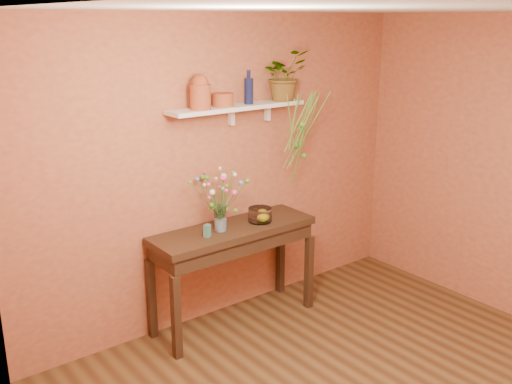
% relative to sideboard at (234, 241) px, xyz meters
% --- Properties ---
extents(room, '(4.04, 4.04, 2.70)m').
position_rel_sideboard_xyz_m(room, '(0.10, -1.74, 0.57)').
color(room, brown).
rests_on(room, ground).
extents(sideboard, '(1.50, 0.48, 0.91)m').
position_rel_sideboard_xyz_m(sideboard, '(0.00, 0.00, 0.00)').
color(sideboard, '#382515').
rests_on(sideboard, ground).
extents(wall_shelf, '(1.30, 0.24, 0.19)m').
position_rel_sideboard_xyz_m(wall_shelf, '(0.16, 0.14, 1.14)').
color(wall_shelf, white).
rests_on(wall_shelf, room).
extents(terracotta_jug, '(0.21, 0.21, 0.28)m').
position_rel_sideboard_xyz_m(terracotta_jug, '(-0.24, 0.10, 1.30)').
color(terracotta_jug, '#AA4C29').
rests_on(terracotta_jug, wall_shelf).
extents(terracotta_pot, '(0.20, 0.20, 0.11)m').
position_rel_sideboard_xyz_m(terracotta_pot, '(0.01, 0.14, 1.22)').
color(terracotta_pot, '#AA4C29').
rests_on(terracotta_pot, wall_shelf).
extents(blue_bottle, '(0.09, 0.09, 0.29)m').
position_rel_sideboard_xyz_m(blue_bottle, '(0.26, 0.12, 1.28)').
color(blue_bottle, '#11173B').
rests_on(blue_bottle, wall_shelf).
extents(spider_plant, '(0.40, 0.35, 0.44)m').
position_rel_sideboard_xyz_m(spider_plant, '(0.65, 0.11, 1.38)').
color(spider_plant, '#4B7F26').
rests_on(spider_plant, wall_shelf).
extents(plant_fronds, '(0.47, 0.41, 0.85)m').
position_rel_sideboard_xyz_m(plant_fronds, '(0.72, -0.04, 0.88)').
color(plant_fronds, '#4B7F26').
rests_on(plant_fronds, wall_shelf).
extents(glass_vase, '(0.11, 0.11, 0.22)m').
position_rel_sideboard_xyz_m(glass_vase, '(-0.14, -0.01, 0.23)').
color(glass_vase, white).
rests_on(glass_vase, sideboard).
extents(bouquet, '(0.48, 0.39, 0.43)m').
position_rel_sideboard_xyz_m(bouquet, '(-0.14, -0.01, 0.50)').
color(bouquet, '#386B28').
rests_on(bouquet, glass_vase).
extents(glass_bowl, '(0.21, 0.21, 0.13)m').
position_rel_sideboard_xyz_m(glass_bowl, '(0.27, -0.03, 0.19)').
color(glass_bowl, white).
rests_on(glass_bowl, sideboard).
extents(lemon, '(0.08, 0.08, 0.08)m').
position_rel_sideboard_xyz_m(lemon, '(0.28, -0.05, 0.18)').
color(lemon, gold).
rests_on(lemon, glass_bowl).
extents(carton, '(0.07, 0.06, 0.11)m').
position_rel_sideboard_xyz_m(carton, '(-0.31, -0.07, 0.19)').
color(carton, teal).
rests_on(carton, sideboard).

